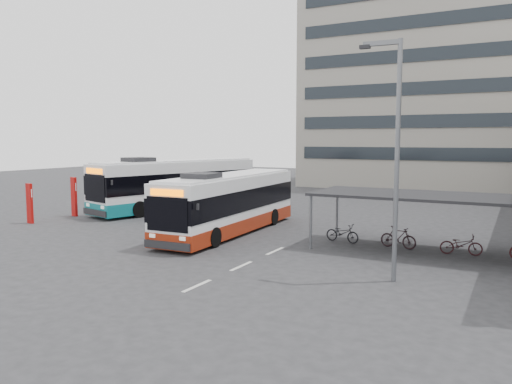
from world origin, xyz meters
The scene contains 11 objects.
ground centered at (0.00, 0.00, 0.00)m, with size 120.00×120.00×0.00m, color #28282B.
bike_shelter centered at (8.45, 3.00, 1.64)m, with size 10.00×4.00×2.54m.
office_block centered at (6.00, 36.00, 12.50)m, with size 30.00×15.00×25.00m, color gray.
road_markings centered at (2.50, -3.00, 0.01)m, with size 0.15×7.60×0.01m.
bus_main centered at (-1.57, 2.90, 1.55)m, with size 2.94×11.36×3.33m.
bus_teal centered at (-9.46, 8.75, 1.74)m, with size 5.95×12.96×3.75m.
pedestrian centered at (-5.83, 2.89, 0.91)m, with size 0.67×0.44×1.83m, color black.
lamp_post centered at (8.11, -2.32, 4.70)m, with size 1.45×0.23×8.25m.
sign_totem_south centered at (-13.46, -0.18, 1.22)m, with size 0.51×0.20×2.36m.
sign_totem_mid centered at (-13.38, 3.05, 1.30)m, with size 0.54×0.27×2.52m.
sign_totem_north centered at (-12.43, 8.02, 1.18)m, with size 0.49×0.16×2.27m.
Camera 1 is at (11.98, -19.49, 4.91)m, focal length 35.00 mm.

